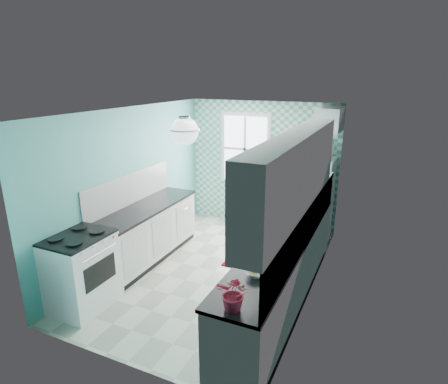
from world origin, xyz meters
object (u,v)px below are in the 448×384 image
at_px(potted_plant, 234,294).
at_px(fruit_bowl, 259,272).
at_px(stove, 81,270).
at_px(microwave, 316,150).
at_px(fridge, 312,200).
at_px(sink, 302,215).
at_px(ceiling_light, 185,131).

bearing_deg(potted_plant, fruit_bowl, 90.00).
xyz_separation_m(stove, fruit_bowl, (2.40, 0.15, 0.45)).
xyz_separation_m(fruit_bowl, microwave, (-0.09, 3.21, 0.74)).
xyz_separation_m(fridge, microwave, (0.00, 0.00, 0.93)).
distance_m(fridge, sink, 1.24).
distance_m(ceiling_light, microwave, 2.91).
relative_size(ceiling_light, microwave, 0.62).
height_order(fridge, sink, fridge).
xyz_separation_m(ceiling_light, stove, (-1.20, -0.74, -1.80)).
relative_size(sink, potted_plant, 1.56).
bearing_deg(fridge, fruit_bowl, -87.33).
xyz_separation_m(stove, sink, (2.40, 2.14, 0.41)).
xyz_separation_m(fridge, potted_plant, (0.09, -3.88, 0.33)).
bearing_deg(microwave, stove, 52.10).
distance_m(potted_plant, microwave, 3.92).
relative_size(sink, microwave, 0.94).
height_order(stove, sink, sink).
bearing_deg(stove, ceiling_light, 28.90).
xyz_separation_m(sink, microwave, (-0.09, 1.22, 0.78)).
bearing_deg(potted_plant, sink, 89.92).
distance_m(sink, fruit_bowl, 1.98).
height_order(ceiling_light, stove, ceiling_light).
bearing_deg(microwave, fruit_bowl, 88.20).
xyz_separation_m(fridge, stove, (-2.31, -3.36, -0.26)).
bearing_deg(sink, microwave, 95.51).
distance_m(fridge, stove, 4.08).
bearing_deg(fruit_bowl, stove, -176.31).
relative_size(sink, fruit_bowl, 1.89).
xyz_separation_m(ceiling_light, microwave, (1.11, 2.62, -0.61)).
xyz_separation_m(fruit_bowl, potted_plant, (0.00, -0.67, 0.14)).
distance_m(fridge, microwave, 0.93).
distance_m(ceiling_light, stove, 2.29).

